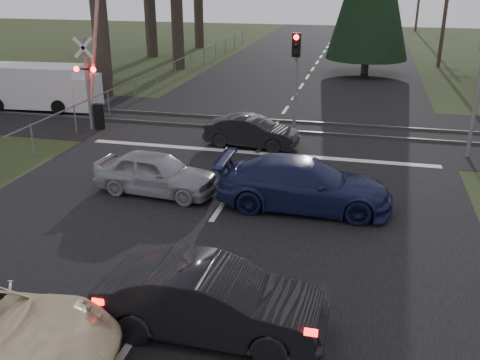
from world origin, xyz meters
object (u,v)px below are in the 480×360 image
(dark_hatchback, at_px, (212,301))
(dark_car_far, at_px, (252,132))
(silver_car, at_px, (156,173))
(traffic_signal_center, at_px, (296,67))
(crossing_signal, at_px, (93,81))
(white_van, at_px, (44,87))
(blue_sedan, at_px, (304,184))

(dark_hatchback, relative_size, dark_car_far, 1.18)
(dark_hatchback, relative_size, silver_car, 1.11)
(traffic_signal_center, height_order, dark_car_far, traffic_signal_center)
(crossing_signal, xyz_separation_m, silver_car, (5.11, -6.01, -1.42))
(crossing_signal, xyz_separation_m, traffic_signal_center, (8.27, 0.89, 0.75))
(dark_hatchback, bearing_deg, traffic_signal_center, 1.82)
(dark_hatchback, distance_m, dark_car_far, 11.39)
(white_van, bearing_deg, crossing_signal, -38.10)
(dark_car_far, bearing_deg, silver_car, 166.44)
(crossing_signal, bearing_deg, silver_car, -49.64)
(traffic_signal_center, xyz_separation_m, dark_car_far, (-1.36, -1.73, -2.22))
(traffic_signal_center, relative_size, dark_car_far, 1.16)
(traffic_signal_center, relative_size, white_van, 0.75)
(crossing_signal, xyz_separation_m, dark_car_far, (6.91, -0.84, -1.47))
(dark_car_far, bearing_deg, crossing_signal, 88.77)
(white_van, bearing_deg, dark_hatchback, -53.70)
(crossing_signal, bearing_deg, blue_sedan, -32.31)
(crossing_signal, height_order, silver_car, crossing_signal)
(dark_hatchback, xyz_separation_m, blue_sedan, (0.92, 6.06, 0.02))
(crossing_signal, height_order, dark_car_far, crossing_signal)
(silver_car, relative_size, dark_car_far, 1.06)
(traffic_signal_center, xyz_separation_m, blue_sedan, (1.27, -6.93, -2.10))
(crossing_signal, distance_m, white_van, 5.10)
(crossing_signal, distance_m, dark_car_far, 7.12)
(traffic_signal_center, xyz_separation_m, silver_car, (-3.17, -6.90, -2.17))
(crossing_signal, xyz_separation_m, dark_hatchback, (8.63, -12.10, -1.37))
(traffic_signal_center, bearing_deg, blue_sedan, -79.58)
(blue_sedan, xyz_separation_m, white_van, (-13.71, 8.82, 0.35))
(dark_car_far, xyz_separation_m, white_van, (-11.08, 3.62, 0.48))
(traffic_signal_center, bearing_deg, white_van, 171.38)
(traffic_signal_center, bearing_deg, crossing_signal, -173.85)
(traffic_signal_center, bearing_deg, dark_car_far, -128.16)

